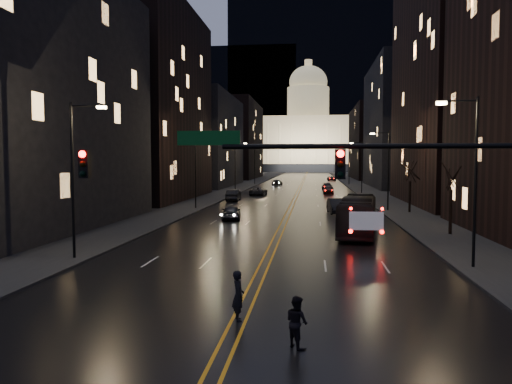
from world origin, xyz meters
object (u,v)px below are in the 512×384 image
(traffic_signal, at_px, (413,179))
(pedestrian_b, at_px, (297,322))
(bus, at_px, (358,215))
(pedestrian_a, at_px, (238,296))
(receding_car_a, at_px, (337,206))
(oncoming_car_b, at_px, (234,195))
(oncoming_car_a, at_px, (231,212))

(traffic_signal, relative_size, pedestrian_b, 10.78)
(bus, distance_m, pedestrian_a, 22.34)
(receding_car_a, height_order, pedestrian_a, pedestrian_a)
(receding_car_a, relative_size, pedestrian_a, 2.72)
(oncoming_car_b, bearing_deg, pedestrian_a, 97.30)
(oncoming_car_b, bearing_deg, pedestrian_b, 99.11)
(traffic_signal, distance_m, pedestrian_b, 6.06)
(pedestrian_b, bearing_deg, receding_car_a, -43.80)
(oncoming_car_a, bearing_deg, receding_car_a, -154.64)
(bus, distance_m, receding_car_a, 15.36)
(bus, distance_m, pedestrian_b, 24.14)
(oncoming_car_b, relative_size, receding_car_a, 0.98)
(oncoming_car_a, height_order, pedestrian_a, pedestrian_a)
(pedestrian_a, height_order, pedestrian_b, pedestrian_a)
(traffic_signal, height_order, oncoming_car_b, traffic_signal)
(traffic_signal, relative_size, bus, 1.61)
(oncoming_car_a, height_order, receding_car_a, receding_car_a)
(traffic_signal, relative_size, pedestrian_a, 9.53)
(traffic_signal, distance_m, receding_car_a, 37.38)
(bus, relative_size, pedestrian_a, 5.91)
(traffic_signal, relative_size, oncoming_car_b, 3.57)
(bus, relative_size, oncoming_car_a, 2.50)
(traffic_signal, height_order, pedestrian_b, traffic_signal)
(bus, relative_size, pedestrian_b, 6.69)
(oncoming_car_a, distance_m, oncoming_car_b, 22.33)
(oncoming_car_b, distance_m, receding_car_a, 20.56)
(traffic_signal, xyz_separation_m, pedestrian_b, (-3.77, -2.00, -4.30))
(receding_car_a, bearing_deg, bus, -91.89)
(oncoming_car_a, height_order, oncoming_car_b, oncoming_car_b)
(pedestrian_a, bearing_deg, oncoming_car_b, -11.36)
(bus, bearing_deg, oncoming_car_b, 122.99)
(bus, bearing_deg, traffic_signal, -82.91)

